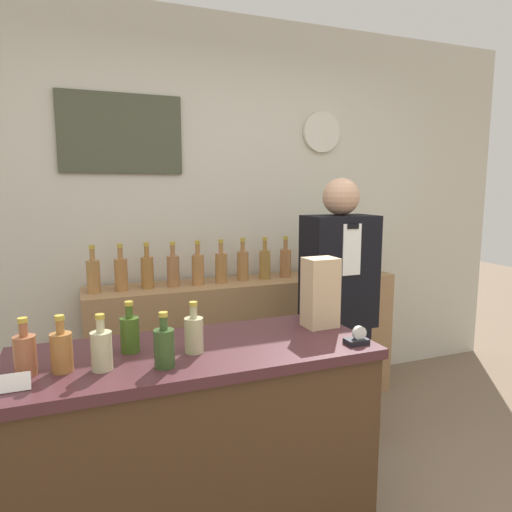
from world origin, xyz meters
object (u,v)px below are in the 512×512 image
object	(u,v)px
shopkeeper	(338,316)
paper_bag	(320,292)
potted_plant	(354,244)
tape_dispenser	(357,338)

from	to	relation	value
shopkeeper	paper_bag	xyz separation A→B (m)	(-0.39, -0.48, 0.28)
shopkeeper	paper_bag	distance (m)	0.68
potted_plant	tape_dispenser	distance (m)	1.66
shopkeeper	potted_plant	distance (m)	0.89
potted_plant	shopkeeper	bearing A→B (deg)	-128.82
shopkeeper	paper_bag	bearing A→B (deg)	-129.20
shopkeeper	potted_plant	size ratio (longest dim) A/B	4.00
shopkeeper	potted_plant	bearing A→B (deg)	51.18
shopkeeper	tape_dispenser	xyz separation A→B (m)	(-0.37, -0.74, 0.15)
potted_plant	paper_bag	size ratio (longest dim) A/B	1.27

